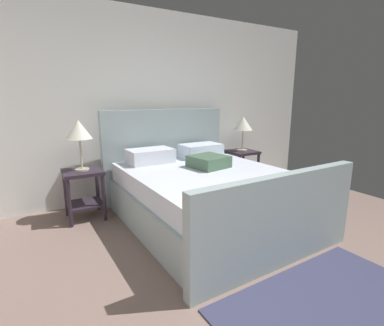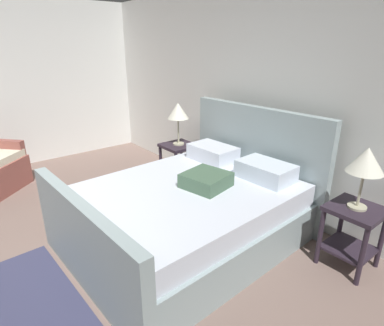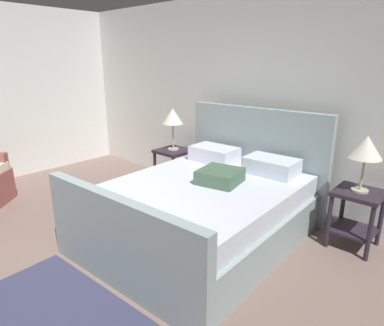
{
  "view_description": "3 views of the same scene",
  "coord_description": "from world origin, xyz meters",
  "px_view_note": "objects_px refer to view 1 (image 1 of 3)",
  "views": [
    {
      "loc": [
        -1.25,
        -0.92,
        1.42
      ],
      "look_at": [
        0.22,
        1.71,
        0.74
      ],
      "focal_mm": 26.59,
      "sensor_mm": 36.0,
      "label": 1
    },
    {
      "loc": [
        2.7,
        -0.03,
        1.96
      ],
      "look_at": [
        0.23,
        1.96,
        0.76
      ],
      "focal_mm": 29.89,
      "sensor_mm": 36.0,
      "label": 2
    },
    {
      "loc": [
        2.52,
        -0.73,
        1.84
      ],
      "look_at": [
        0.14,
        1.9,
        0.74
      ],
      "focal_mm": 31.59,
      "sensor_mm": 36.0,
      "label": 3
    }
  ],
  "objects_px": {
    "bed": "(205,192)",
    "table_lamp_right": "(243,124)",
    "nightstand_right": "(242,163)",
    "table_lamp_left": "(79,131)",
    "nightstand_left": "(84,186)"
  },
  "relations": [
    {
      "from": "bed",
      "to": "table_lamp_right",
      "type": "distance_m",
      "value": 1.66
    },
    {
      "from": "bed",
      "to": "nightstand_right",
      "type": "bearing_deg",
      "value": 34.99
    },
    {
      "from": "table_lamp_right",
      "to": "table_lamp_left",
      "type": "xyz_separation_m",
      "value": [
        -2.48,
        -0.1,
        0.03
      ]
    },
    {
      "from": "nightstand_left",
      "to": "table_lamp_left",
      "type": "xyz_separation_m",
      "value": [
        -0.0,
        0.0,
        0.66
      ]
    },
    {
      "from": "bed",
      "to": "table_lamp_right",
      "type": "xyz_separation_m",
      "value": [
        1.24,
        0.87,
        0.68
      ]
    },
    {
      "from": "nightstand_right",
      "to": "table_lamp_left",
      "type": "height_order",
      "value": "table_lamp_left"
    },
    {
      "from": "nightstand_right",
      "to": "table_lamp_left",
      "type": "bearing_deg",
      "value": -177.62
    },
    {
      "from": "nightstand_left",
      "to": "table_lamp_left",
      "type": "relative_size",
      "value": 1.02
    },
    {
      "from": "table_lamp_right",
      "to": "table_lamp_left",
      "type": "distance_m",
      "value": 2.48
    },
    {
      "from": "table_lamp_right",
      "to": "table_lamp_left",
      "type": "height_order",
      "value": "table_lamp_left"
    },
    {
      "from": "table_lamp_right",
      "to": "nightstand_left",
      "type": "xyz_separation_m",
      "value": [
        -2.48,
        -0.1,
        -0.63
      ]
    },
    {
      "from": "bed",
      "to": "nightstand_left",
      "type": "xyz_separation_m",
      "value": [
        -1.24,
        0.76,
        0.05
      ]
    },
    {
      "from": "table_lamp_right",
      "to": "nightstand_left",
      "type": "relative_size",
      "value": 0.93
    },
    {
      "from": "bed",
      "to": "nightstand_right",
      "type": "xyz_separation_m",
      "value": [
        1.24,
        0.87,
        0.05
      ]
    },
    {
      "from": "table_lamp_left",
      "to": "bed",
      "type": "bearing_deg",
      "value": -31.73
    }
  ]
}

